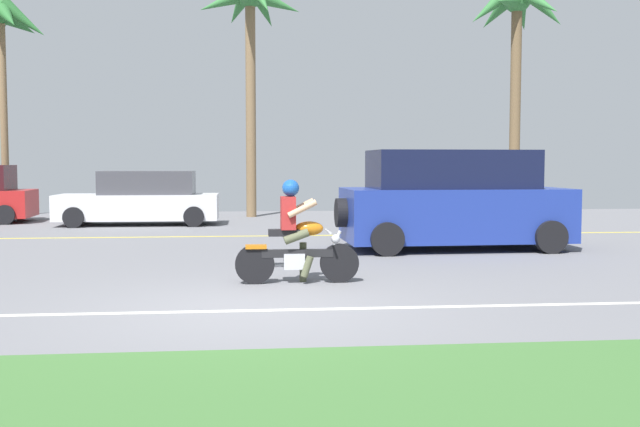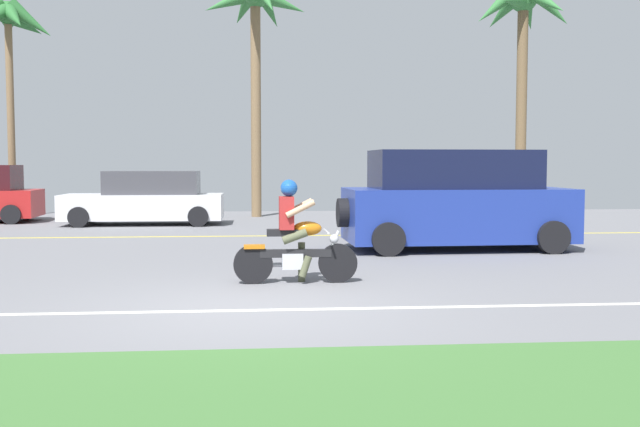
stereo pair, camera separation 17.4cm
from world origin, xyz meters
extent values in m
cube|color=slate|center=(0.00, 3.00, -0.02)|extent=(56.00, 30.00, 0.04)
cube|color=#3D6B33|center=(0.00, -4.10, 0.03)|extent=(56.00, 3.80, 0.06)
cube|color=silver|center=(0.00, -0.14, 0.00)|extent=(50.40, 0.12, 0.01)
cube|color=yellow|center=(0.00, 8.88, 0.00)|extent=(50.40, 0.12, 0.01)
cylinder|color=black|center=(1.23, 1.83, 0.28)|extent=(0.57, 0.09, 0.57)
cylinder|color=black|center=(-0.01, 1.82, 0.28)|extent=(0.57, 0.09, 0.57)
cylinder|color=#B7BAC1|center=(1.13, 1.83, 0.52)|extent=(0.26, 0.05, 0.50)
cube|color=black|center=(0.61, 1.83, 0.44)|extent=(1.04, 0.10, 0.11)
cube|color=#B7BAC1|center=(0.56, 1.83, 0.32)|extent=(0.31, 0.19, 0.23)
ellipsoid|color=#B76614|center=(0.78, 1.83, 0.80)|extent=(0.42, 0.23, 0.21)
cube|color=black|center=(0.42, 1.83, 0.74)|extent=(0.46, 0.21, 0.09)
cube|color=#B76614|center=(0.01, 1.82, 0.54)|extent=(0.31, 0.15, 0.06)
cylinder|color=#B7BAC1|center=(1.05, 1.83, 0.75)|extent=(0.04, 0.59, 0.03)
sphere|color=#B7BAC1|center=(1.17, 1.83, 0.64)|extent=(0.13, 0.13, 0.13)
cylinder|color=#B7BAC1|center=(0.34, 1.94, 0.26)|extent=(0.48, 0.07, 0.07)
cube|color=maroon|center=(0.48, 1.83, 1.03)|extent=(0.21, 0.31, 0.47)
sphere|color=#194C9E|center=(0.51, 1.83, 1.39)|extent=(0.25, 0.25, 0.25)
cylinder|color=#51563D|center=(0.59, 1.73, 0.69)|extent=(0.38, 0.13, 0.24)
cylinder|color=#51563D|center=(0.59, 1.92, 0.69)|extent=(0.38, 0.13, 0.24)
cylinder|color=#51563D|center=(0.70, 1.96, 0.29)|extent=(0.11, 0.11, 0.58)
cylinder|color=#51563D|center=(0.74, 1.72, 0.26)|extent=(0.19, 0.11, 0.32)
cylinder|color=tan|center=(0.67, 1.64, 1.10)|extent=(0.43, 0.09, 0.27)
cylinder|color=tan|center=(0.66, 2.02, 1.10)|extent=(0.43, 0.09, 0.27)
cube|color=navy|center=(4.09, 5.80, 0.71)|extent=(4.52, 2.01, 1.06)
cube|color=black|center=(4.00, 5.80, 1.62)|extent=(3.26, 1.72, 0.77)
cylinder|color=black|center=(2.51, 4.81, 0.32)|extent=(0.65, 0.24, 0.64)
cylinder|color=black|center=(5.73, 4.89, 0.32)|extent=(0.65, 0.24, 0.64)
cylinder|color=black|center=(2.46, 6.71, 0.32)|extent=(0.65, 0.24, 0.64)
cylinder|color=black|center=(5.68, 6.79, 0.32)|extent=(0.65, 0.24, 0.64)
cylinder|color=black|center=(1.76, 5.74, 0.76)|extent=(0.21, 0.58, 0.58)
cylinder|color=black|center=(-7.00, 14.76, 0.28)|extent=(0.57, 0.21, 0.56)
cylinder|color=black|center=(-6.90, 12.91, 0.28)|extent=(0.57, 0.21, 0.56)
cube|color=silver|center=(-3.12, 12.44, 0.51)|extent=(4.46, 1.63, 0.71)
cube|color=#414147|center=(-2.86, 12.44, 1.19)|extent=(2.59, 1.40, 0.65)
cylinder|color=black|center=(-1.52, 13.23, 0.28)|extent=(0.56, 0.18, 0.56)
cylinder|color=black|center=(-4.72, 13.26, 0.28)|extent=(0.56, 0.18, 0.56)
cylinder|color=black|center=(-1.53, 11.63, 0.28)|extent=(0.56, 0.18, 0.56)
cylinder|color=black|center=(-4.73, 11.65, 0.28)|extent=(0.56, 0.18, 0.56)
cylinder|color=brown|center=(0.07, 15.29, 3.54)|extent=(0.32, 0.32, 7.09)
cone|color=#337538|center=(0.85, 15.42, 6.89)|extent=(1.94, 0.94, 1.13)
cone|color=#337538|center=(0.48, 15.97, 6.89)|extent=(1.42, 1.80, 1.63)
cone|color=#337538|center=(-0.25, 16.01, 6.89)|extent=(1.32, 1.91, 1.46)
cone|color=#337538|center=(-0.71, 15.36, 6.89)|extent=(1.91, 0.80, 1.19)
cylinder|color=brown|center=(9.27, 16.41, 3.70)|extent=(0.37, 0.37, 7.39)
cone|color=#337538|center=(10.12, 16.35, 7.18)|extent=(1.90, 0.80, 1.81)
cone|color=#337538|center=(9.70, 17.15, 7.18)|extent=(1.56, 2.01, 1.73)
cone|color=#337538|center=(8.90, 17.19, 7.18)|extent=(1.46, 2.08, 1.62)
cone|color=#337538|center=(8.41, 16.39, 7.18)|extent=(1.92, 0.72, 1.76)
cone|color=#337538|center=(8.71, 15.75, 7.18)|extent=(1.82, 1.97, 1.03)
cone|color=#337538|center=(9.69, 15.66, 7.18)|extent=(1.58, 2.07, 1.57)
cylinder|color=brown|center=(-7.87, 16.23, 3.25)|extent=(0.23, 0.23, 6.49)
sphere|color=#28662D|center=(-7.87, 16.23, 6.49)|extent=(0.61, 0.61, 0.61)
cone|color=#28662D|center=(-7.16, 16.22, 6.31)|extent=(1.62, 0.59, 1.40)
cone|color=#28662D|center=(-7.54, 16.86, 6.31)|extent=(1.28, 1.74, 0.93)
cone|color=#28662D|center=(-8.08, 16.91, 6.31)|extent=(1.02, 1.75, 0.87)
cone|color=#28662D|center=(-7.49, 15.63, 6.31)|extent=(1.37, 1.71, 1.22)
camera|label=1|loc=(-0.15, -8.89, 1.75)|focal=41.82mm
camera|label=2|loc=(0.02, -8.90, 1.75)|focal=41.82mm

